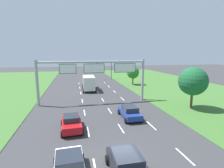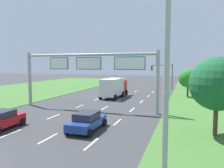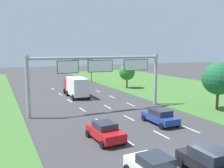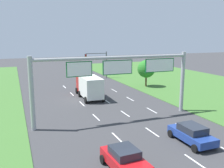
% 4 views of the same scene
% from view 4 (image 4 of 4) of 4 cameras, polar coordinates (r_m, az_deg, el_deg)
% --- Properties ---
extents(lane_dashes_inner_left, '(0.14, 56.40, 0.01)m').
position_cam_4_polar(lane_dashes_inner_left, '(19.87, 4.68, -15.25)').
color(lane_dashes_inner_left, white).
rests_on(lane_dashes_inner_left, ground_plane).
extents(lane_dashes_inner_right, '(0.14, 56.40, 0.01)m').
position_cam_4_polar(lane_dashes_inner_right, '(21.52, 13.31, -13.39)').
color(lane_dashes_inner_right, white).
rests_on(lane_dashes_inner_right, ground_plane).
extents(lane_dashes_slip, '(0.14, 56.40, 0.01)m').
position_cam_4_polar(lane_dashes_slip, '(23.58, 20.46, -11.60)').
color(lane_dashes_slip, white).
rests_on(lane_dashes_slip, ground_plane).
extents(car_lead_silver, '(2.36, 4.11, 1.56)m').
position_cam_4_polar(car_lead_silver, '(17.10, 2.93, -16.84)').
color(car_lead_silver, red).
rests_on(car_lead_silver, ground_plane).
extents(car_mid_lane, '(2.15, 4.29, 1.53)m').
position_cam_4_polar(car_mid_lane, '(22.12, 17.77, -10.76)').
color(car_mid_lane, navy).
rests_on(car_mid_lane, ground_plane).
extents(box_truck, '(2.85, 7.42, 3.15)m').
position_cam_4_polar(box_truck, '(35.84, -5.24, -0.50)').
color(box_truck, '#B21E19').
rests_on(box_truck, ground_plane).
extents(sign_gantry, '(17.24, 0.44, 7.00)m').
position_cam_4_polar(sign_gantry, '(25.88, 1.49, 2.47)').
color(sign_gantry, '#9EA0A5').
rests_on(sign_gantry, ground_plane).
extents(traffic_light_mast, '(4.76, 0.49, 5.60)m').
position_cam_4_polar(traffic_light_mast, '(52.14, -3.29, 5.48)').
color(traffic_light_mast, '#47494F').
rests_on(traffic_light_mast, ground_plane).
extents(roadside_tree_far, '(3.08, 3.08, 4.69)m').
position_cam_4_polar(roadside_tree_far, '(43.89, 7.85, 3.43)').
color(roadside_tree_far, '#513823').
rests_on(roadside_tree_far, ground_plane).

